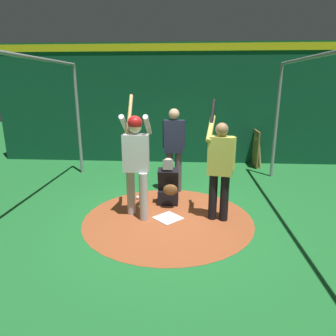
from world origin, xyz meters
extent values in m
plane|color=#1E6B2D|center=(0.00, 0.00, 0.00)|extent=(26.95, 26.95, 0.00)
cylinder|color=#9E4C28|center=(0.00, 0.00, 0.00)|extent=(3.03, 3.03, 0.01)
cube|color=white|center=(0.00, 0.00, 0.01)|extent=(0.59, 0.59, 0.01)
cylinder|color=#B3B3B7|center=(0.07, -0.43, 0.43)|extent=(0.15, 0.15, 0.87)
cylinder|color=#B3B3B7|center=(-0.17, -0.70, 0.43)|extent=(0.15, 0.15, 0.87)
cube|color=silver|center=(-0.05, -0.56, 1.19)|extent=(0.22, 0.44, 0.65)
cylinder|color=silver|center=(-0.15, -0.36, 1.66)|extent=(0.53, 0.09, 0.41)
cylinder|color=silver|center=(-0.15, -0.76, 1.66)|extent=(0.53, 0.09, 0.41)
sphere|color=beige|center=(-0.05, -0.56, 1.65)|extent=(0.22, 0.22, 0.22)
sphere|color=#A51414|center=(-0.05, -0.56, 1.71)|extent=(0.25, 0.25, 0.25)
cylinder|color=tan|center=(-0.27, -0.69, 1.80)|extent=(0.54, 0.06, 0.73)
cube|color=black|center=(-0.75, -0.04, 0.15)|extent=(0.40, 0.40, 0.29)
cube|color=black|center=(-0.71, -0.04, 0.51)|extent=(0.31, 0.40, 0.48)
sphere|color=beige|center=(-0.69, -0.04, 0.84)|extent=(0.22, 0.22, 0.22)
cube|color=gray|center=(-0.59, -0.04, 0.84)|extent=(0.03, 0.20, 0.20)
ellipsoid|color=brown|center=(-0.43, 0.02, 0.39)|extent=(0.12, 0.28, 0.22)
cylinder|color=#4C4C51|center=(-1.46, 0.13, 0.45)|extent=(0.15, 0.15, 0.89)
cylinder|color=#4C4C51|center=(-1.46, -0.07, 0.45)|extent=(0.15, 0.15, 0.89)
cube|color=#1E2338|center=(-1.46, 0.03, 1.25)|extent=(0.22, 0.42, 0.71)
cylinder|color=#1E2338|center=(-1.46, 0.23, 1.30)|extent=(0.09, 0.09, 0.60)
cylinder|color=#1E2338|center=(-1.46, -0.17, 1.30)|extent=(0.09, 0.09, 0.60)
sphere|color=tan|center=(-1.46, 0.03, 1.73)|extent=(0.23, 0.23, 0.23)
cylinder|color=black|center=(-0.01, 0.99, 0.42)|extent=(0.15, 0.15, 0.84)
cylinder|color=black|center=(-0.06, 0.79, 0.42)|extent=(0.15, 0.15, 0.84)
cube|color=#C6C052|center=(-0.04, 0.89, 1.17)|extent=(0.31, 0.46, 0.66)
cylinder|color=#C6C052|center=(0.01, 1.09, 1.22)|extent=(0.09, 0.09, 0.56)
cylinder|color=#C6C052|center=(-0.18, 0.72, 1.61)|extent=(0.49, 0.20, 0.43)
sphere|color=#9E704C|center=(-0.04, 0.89, 1.62)|extent=(0.22, 0.22, 0.22)
cylinder|color=black|center=(-0.26, 0.73, 1.72)|extent=(0.46, 0.16, 0.74)
cube|color=#0F472D|center=(-4.17, 0.00, 1.74)|extent=(0.20, 10.95, 3.49)
cube|color=yellow|center=(-4.06, 0.00, 3.34)|extent=(0.03, 10.73, 0.20)
cylinder|color=gray|center=(-2.75, -2.54, 1.40)|extent=(0.08, 0.08, 2.81)
cylinder|color=gray|center=(-2.75, 2.54, 1.40)|extent=(0.08, 0.08, 2.81)
cylinder|color=gray|center=(0.00, -2.54, 2.81)|extent=(5.50, 0.07, 0.07)
cube|color=olive|center=(-3.92, 2.31, 0.53)|extent=(1.06, 0.04, 1.05)
cylinder|color=olive|center=(-4.35, 2.37, 0.41)|extent=(0.06, 0.16, 0.82)
cylinder|color=black|center=(-4.23, 2.37, 0.43)|extent=(0.06, 0.14, 0.87)
cylinder|color=olive|center=(-4.11, 2.37, 0.45)|extent=(0.06, 0.16, 0.90)
cylinder|color=black|center=(-3.99, 2.37, 0.46)|extent=(0.06, 0.20, 0.91)
cylinder|color=tan|center=(-3.87, 2.37, 0.46)|extent=(0.06, 0.21, 0.92)
cylinder|color=tan|center=(-3.75, 2.37, 0.42)|extent=(0.06, 0.20, 0.83)
cylinder|color=tan|center=(-3.63, 2.37, 0.45)|extent=(0.06, 0.19, 0.89)
cylinder|color=tan|center=(-3.51, 2.37, 0.45)|extent=(0.06, 0.18, 0.89)
sphere|color=white|center=(-0.79, -0.62, 0.04)|extent=(0.07, 0.07, 0.07)
sphere|color=white|center=(-0.89, -0.70, 0.04)|extent=(0.07, 0.07, 0.07)
camera|label=1|loc=(4.93, 0.33, 2.34)|focal=31.95mm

